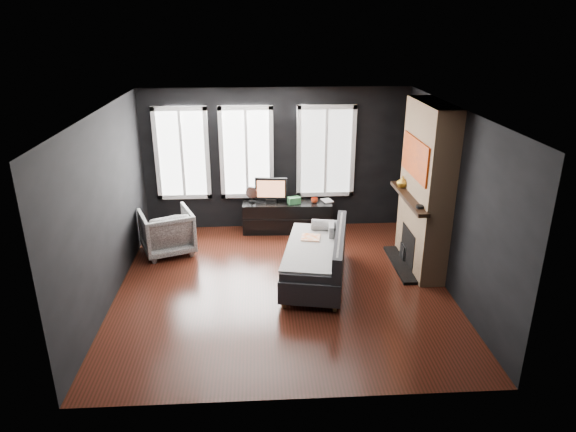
{
  "coord_description": "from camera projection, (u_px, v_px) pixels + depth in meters",
  "views": [
    {
      "loc": [
        -0.34,
        -6.96,
        3.88
      ],
      "look_at": [
        0.1,
        0.3,
        1.05
      ],
      "focal_mm": 32.0,
      "sensor_mm": 36.0,
      "label": 1
    }
  ],
  "objects": [
    {
      "name": "fireplace",
      "position": [
        426.0,
        188.0,
        8.1
      ],
      "size": [
        0.7,
        1.62,
        2.7
      ],
      "primitive_type": null,
      "color": "#93724C",
      "rests_on": "floor"
    },
    {
      "name": "monitor",
      "position": [
        271.0,
        189.0,
        9.69
      ],
      "size": [
        0.62,
        0.19,
        0.55
      ],
      "primitive_type": null,
      "rotation": [
        0.0,
        0.0,
        -0.09
      ],
      "color": "black",
      "rests_on": "media_console"
    },
    {
      "name": "wall_left",
      "position": [
        107.0,
        208.0,
        7.27
      ],
      "size": [
        0.02,
        5.0,
        2.7
      ],
      "primitive_type": "cube",
      "color": "black",
      "rests_on": "ground"
    },
    {
      "name": "armchair",
      "position": [
        167.0,
        230.0,
        8.91
      ],
      "size": [
        1.06,
        1.03,
        0.86
      ],
      "primitive_type": "imported",
      "rotation": [
        0.0,
        0.0,
        -2.77
      ],
      "color": "white",
      "rests_on": "floor"
    },
    {
      "name": "wall_right",
      "position": [
        452.0,
        201.0,
        7.55
      ],
      "size": [
        0.02,
        5.0,
        2.7
      ],
      "primitive_type": "cube",
      "color": "black",
      "rests_on": "ground"
    },
    {
      "name": "floor",
      "position": [
        283.0,
        287.0,
        7.9
      ],
      "size": [
        5.0,
        5.0,
        0.0
      ],
      "primitive_type": "plane",
      "color": "black",
      "rests_on": "ground"
    },
    {
      "name": "mantel_vase",
      "position": [
        402.0,
        182.0,
        8.51
      ],
      "size": [
        0.25,
        0.25,
        0.19
      ],
      "primitive_type": "imported",
      "rotation": [
        0.0,
        0.0,
        -0.42
      ],
      "color": "gold",
      "rests_on": "fireplace"
    },
    {
      "name": "wall_back",
      "position": [
        276.0,
        160.0,
        9.74
      ],
      "size": [
        5.0,
        0.02,
        2.7
      ],
      "primitive_type": "cube",
      "color": "black",
      "rests_on": "ground"
    },
    {
      "name": "windows",
      "position": [
        251.0,
        105.0,
        9.3
      ],
      "size": [
        4.0,
        0.16,
        1.76
      ],
      "primitive_type": null,
      "color": "white",
      "rests_on": "wall_back"
    },
    {
      "name": "storage_box",
      "position": [
        294.0,
        200.0,
        9.7
      ],
      "size": [
        0.26,
        0.2,
        0.12
      ],
      "primitive_type": "cube",
      "rotation": [
        0.0,
        0.0,
        0.27
      ],
      "color": "#337A43",
      "rests_on": "media_console"
    },
    {
      "name": "stripe_pillow",
      "position": [
        331.0,
        234.0,
        8.29
      ],
      "size": [
        0.11,
        0.33,
        0.33
      ],
      "primitive_type": "cube",
      "rotation": [
        0.0,
        0.0,
        -0.11
      ],
      "color": "gray",
      "rests_on": "sofa"
    },
    {
      "name": "mantel_clock",
      "position": [
        420.0,
        207.0,
        7.61
      ],
      "size": [
        0.13,
        0.13,
        0.04
      ],
      "primitive_type": "cylinder",
      "rotation": [
        0.0,
        0.0,
        -0.07
      ],
      "color": "black",
      "rests_on": "fireplace"
    },
    {
      "name": "ceiling",
      "position": [
        282.0,
        110.0,
        6.92
      ],
      "size": [
        5.0,
        5.0,
        0.0
      ],
      "primitive_type": "plane",
      "color": "white",
      "rests_on": "ground"
    },
    {
      "name": "book",
      "position": [
        323.0,
        195.0,
        9.77
      ],
      "size": [
        0.18,
        0.07,
        0.25
      ],
      "primitive_type": "imported",
      "rotation": [
        0.0,
        0.0,
        0.27
      ],
      "color": "beige",
      "rests_on": "media_console"
    },
    {
      "name": "sofa",
      "position": [
        315.0,
        256.0,
        7.95
      ],
      "size": [
        1.34,
        2.11,
        0.84
      ],
      "primitive_type": null,
      "rotation": [
        0.0,
        0.0,
        -0.2
      ],
      "color": "black",
      "rests_on": "floor"
    },
    {
      "name": "mug",
      "position": [
        314.0,
        200.0,
        9.72
      ],
      "size": [
        0.14,
        0.12,
        0.13
      ],
      "primitive_type": "imported",
      "rotation": [
        0.0,
        0.0,
        0.15
      ],
      "color": "red",
      "rests_on": "media_console"
    },
    {
      "name": "media_console",
      "position": [
        287.0,
        216.0,
        9.89
      ],
      "size": [
        1.71,
        0.6,
        0.58
      ],
      "primitive_type": null,
      "rotation": [
        0.0,
        0.0,
        -0.04
      ],
      "color": "black",
      "rests_on": "floor"
    },
    {
      "name": "desk_fan",
      "position": [
        252.0,
        194.0,
        9.72
      ],
      "size": [
        0.28,
        0.28,
        0.32
      ],
      "primitive_type": null,
      "rotation": [
        0.0,
        0.0,
        -0.29
      ],
      "color": "#969696",
      "rests_on": "media_console"
    }
  ]
}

